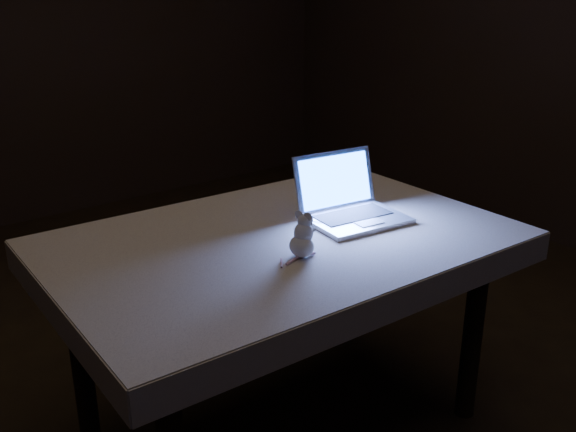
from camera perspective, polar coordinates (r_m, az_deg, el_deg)
floor at (r=2.38m, az=-1.61°, el=-17.03°), size 5.00×5.00×0.00m
back_wall at (r=4.18m, az=-24.01°, el=16.69°), size 4.50×0.04×2.60m
table at (r=2.13m, az=-0.51°, el=-10.68°), size 1.34×0.89×0.70m
tablecloth at (r=1.95m, az=0.59°, el=-3.44°), size 1.45×1.02×0.09m
laptop at (r=2.06m, az=6.30°, el=2.18°), size 0.34×0.31×0.21m
plush_mouse at (r=1.80m, az=1.22°, el=-1.69°), size 0.12×0.12×0.13m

